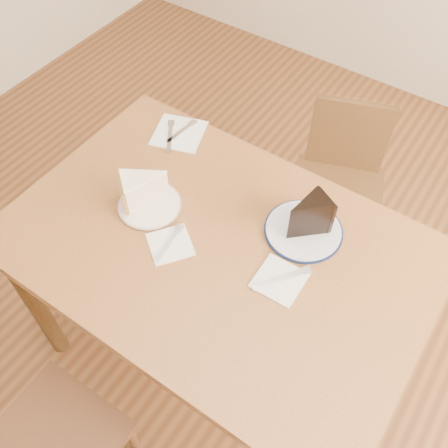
{
  "coord_description": "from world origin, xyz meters",
  "views": [
    {
      "loc": [
        0.48,
        -0.66,
        1.91
      ],
      "look_at": [
        -0.0,
        0.04,
        0.8
      ],
      "focal_mm": 40.0,
      "sensor_mm": 36.0,
      "label": 1
    }
  ],
  "objects_px": {
    "chair_far": "(338,183)",
    "plate_cream": "(150,205)",
    "carrot_cake": "(147,188)",
    "plate_navy": "(303,231)",
    "table": "(217,263)",
    "chocolate_cake": "(305,219)"
  },
  "relations": [
    {
      "from": "table",
      "to": "chocolate_cake",
      "type": "bearing_deg",
      "value": 43.25
    },
    {
      "from": "plate_cream",
      "to": "plate_navy",
      "type": "distance_m",
      "value": 0.46
    },
    {
      "from": "chair_far",
      "to": "plate_navy",
      "type": "distance_m",
      "value": 0.65
    },
    {
      "from": "chair_far",
      "to": "plate_navy",
      "type": "height_order",
      "value": "plate_navy"
    },
    {
      "from": "table",
      "to": "chocolate_cake",
      "type": "distance_m",
      "value": 0.3
    },
    {
      "from": "chair_far",
      "to": "plate_cream",
      "type": "xyz_separation_m",
      "value": [
        -0.34,
        -0.72,
        0.35
      ]
    },
    {
      "from": "table",
      "to": "chocolate_cake",
      "type": "height_order",
      "value": "chocolate_cake"
    },
    {
      "from": "plate_navy",
      "to": "carrot_cake",
      "type": "height_order",
      "value": "carrot_cake"
    },
    {
      "from": "plate_navy",
      "to": "carrot_cake",
      "type": "relative_size",
      "value": 1.65
    },
    {
      "from": "table",
      "to": "plate_navy",
      "type": "bearing_deg",
      "value": 44.22
    },
    {
      "from": "chair_far",
      "to": "carrot_cake",
      "type": "distance_m",
      "value": 0.89
    },
    {
      "from": "chair_far",
      "to": "chocolate_cake",
      "type": "height_order",
      "value": "chocolate_cake"
    },
    {
      "from": "plate_cream",
      "to": "chocolate_cake",
      "type": "height_order",
      "value": "chocolate_cake"
    },
    {
      "from": "table",
      "to": "carrot_cake",
      "type": "relative_size",
      "value": 9.13
    },
    {
      "from": "chair_far",
      "to": "chocolate_cake",
      "type": "distance_m",
      "value": 0.69
    },
    {
      "from": "chair_far",
      "to": "carrot_cake",
      "type": "relative_size",
      "value": 5.54
    },
    {
      "from": "carrot_cake",
      "to": "table",
      "type": "bearing_deg",
      "value": 35.55
    },
    {
      "from": "chair_far",
      "to": "plate_cream",
      "type": "height_order",
      "value": "plate_cream"
    },
    {
      "from": "chair_far",
      "to": "plate_navy",
      "type": "relative_size",
      "value": 3.36
    },
    {
      "from": "chair_far",
      "to": "plate_navy",
      "type": "bearing_deg",
      "value": 79.28
    },
    {
      "from": "carrot_cake",
      "to": "chocolate_cake",
      "type": "xyz_separation_m",
      "value": [
        0.44,
        0.16,
        0.01
      ]
    },
    {
      "from": "table",
      "to": "carrot_cake",
      "type": "height_order",
      "value": "carrot_cake"
    }
  ]
}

